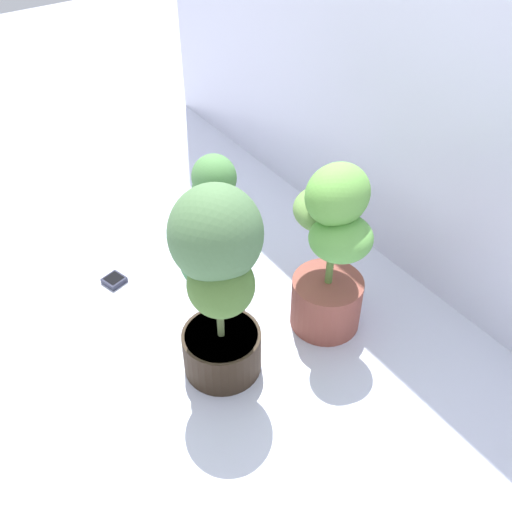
% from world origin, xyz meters
% --- Properties ---
extents(ground_plane, '(8.00, 8.00, 0.00)m').
position_xyz_m(ground_plane, '(0.00, 0.00, 0.00)').
color(ground_plane, silver).
rests_on(ground_plane, ground).
extents(mylar_back_wall, '(3.20, 0.01, 2.00)m').
position_xyz_m(mylar_back_wall, '(0.00, 0.86, 1.00)').
color(mylar_back_wall, silver).
rests_on(mylar_back_wall, ground).
extents(potted_plant_back_right, '(0.37, 0.28, 0.70)m').
position_xyz_m(potted_plant_back_right, '(0.35, 0.38, 0.36)').
color(potted_plant_back_right, '#944B3D').
rests_on(potted_plant_back_right, ground).
extents(potted_plant_center, '(0.26, 0.21, 0.65)m').
position_xyz_m(potted_plant_center, '(-0.03, 0.13, 0.31)').
color(potted_plant_center, '#301C21').
rests_on(potted_plant_center, ground).
extents(potted_plant_front_right, '(0.41, 0.41, 0.77)m').
position_xyz_m(potted_plant_front_right, '(0.31, -0.07, 0.45)').
color(potted_plant_front_right, '#322519').
rests_on(potted_plant_front_right, ground).
extents(hygrometer_box, '(0.10, 0.10, 0.03)m').
position_xyz_m(hygrometer_box, '(-0.32, -0.21, 0.01)').
color(hygrometer_box, '#2B2D40').
rests_on(hygrometer_box, ground).
extents(nutrient_bottle, '(0.09, 0.09, 0.21)m').
position_xyz_m(nutrient_bottle, '(-0.36, 0.28, 0.10)').
color(nutrient_bottle, '#1F8E38').
rests_on(nutrient_bottle, ground).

